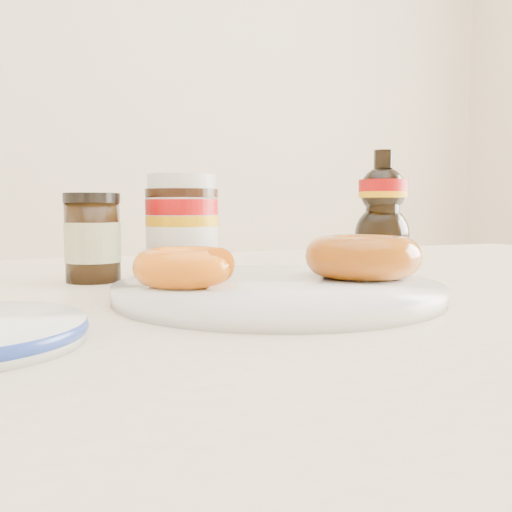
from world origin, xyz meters
name	(u,v)px	position (x,y,z in m)	size (l,w,h in m)	color
dining_table	(321,364)	(0.00, 0.10, 0.67)	(1.40, 0.90, 0.75)	#F3E7B9
plate	(277,290)	(-0.08, 0.05, 0.76)	(0.30, 0.30, 0.01)	white
donut_bitten	(186,267)	(-0.16, 0.06, 0.78)	(0.09, 0.09, 0.03)	orange
donut_whole	(363,256)	(0.02, 0.05, 0.78)	(0.11, 0.11, 0.04)	#903709
nutella_jar	(182,222)	(-0.11, 0.24, 0.82)	(0.09, 0.09, 0.12)	white
syrup_bottle	(383,206)	(0.22, 0.30, 0.83)	(0.09, 0.07, 0.17)	black
dark_jar	(93,239)	(-0.22, 0.23, 0.80)	(0.06, 0.06, 0.10)	black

